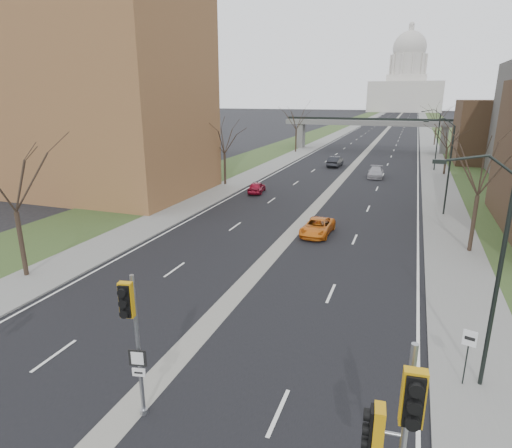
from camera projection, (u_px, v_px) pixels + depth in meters
The scene contains 27 objects.
ground at pixel (123, 416), 14.79m from camera, with size 700.00×700.00×0.00m, color black.
road_surface at pixel (389, 127), 149.81m from camera, with size 20.00×600.00×0.01m, color black.
median_strip at pixel (389, 128), 149.81m from camera, with size 1.20×600.00×0.02m, color gray.
sidewalk_right at pixel (425, 128), 145.87m from camera, with size 4.00×600.00×0.12m, color gray.
sidewalk_left at pixel (354, 127), 153.72m from camera, with size 4.00×600.00×0.12m, color gray.
grass_verge_right at pixel (444, 129), 143.91m from camera, with size 8.00×600.00×0.10m, color #304620.
grass_verge_left at pixel (337, 126), 155.68m from camera, with size 8.00×600.00×0.10m, color #304620.
apartment_building at pixel (86, 92), 47.13m from camera, with size 25.00×16.00×22.00m, color brown.
commercial_block_far at pixel (503, 132), 69.16m from camera, with size 14.00×14.00×10.00m, color #463220.
pedestrian_bridge at pixel (370, 126), 85.41m from camera, with size 34.00×3.00×6.45m.
capitol at pixel (406, 84), 297.49m from camera, with size 48.00×42.00×55.75m.
streetlight_near at pixel (483, 208), 14.59m from camera, with size 2.61×0.20×8.70m.
streetlight_mid at pixel (443, 139), 38.00m from camera, with size 2.61×0.20×8.70m.
streetlight_far at pixel (433, 123), 61.40m from camera, with size 2.61×0.20×8.70m.
tree_left_a at pixel (9, 169), 24.33m from camera, with size 7.20×7.20×9.40m.
tree_left_b at pixel (224, 134), 51.45m from camera, with size 6.75×6.75×8.81m.
tree_left_c at pixel (297, 115), 81.83m from camera, with size 7.65×7.65×9.99m.
tree_right_a at pixel (483, 159), 28.43m from camera, with size 7.20×7.20×9.40m.
tree_right_b at pixel (449, 133), 58.37m from camera, with size 6.30×6.30×8.22m.
tree_right_c at pixel (438, 113), 94.02m from camera, with size 7.65×7.65×9.99m.
signal_pole_median at pixel (132, 325), 13.59m from camera, with size 0.66×0.88×5.25m.
signal_pole_right at pixel (396, 429), 9.21m from camera, with size 1.10×0.99×5.75m.
speed_limit_sign at pixel (468, 348), 15.84m from camera, with size 0.49×0.15×2.29m.
car_left_near at pixel (257, 187), 48.71m from camera, with size 1.55×3.84×1.31m, color maroon.
car_left_far at pixel (335, 162), 66.84m from camera, with size 1.67×4.79×1.58m, color black.
car_right_near at pixel (317, 227), 34.03m from camera, with size 2.11×4.58×1.27m, color orange.
car_right_mid at pixel (376, 172), 57.93m from camera, with size 1.96×4.82×1.40m, color #9D9CA4.
Camera 1 is at (8.50, -9.94, 10.64)m, focal length 30.00 mm.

